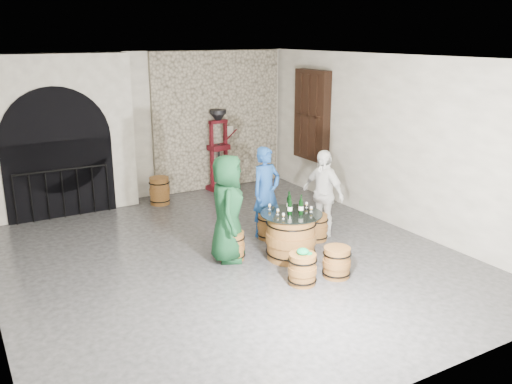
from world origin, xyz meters
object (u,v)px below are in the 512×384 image
person_white (323,194)px  barrel_table (291,236)px  wine_bottle_left (290,207)px  person_green (227,209)px  wine_bottle_right (289,203)px  side_barrel (160,191)px  barrel_stool_right (316,227)px  barrel_stool_near_left (302,269)px  barrel_stool_left (232,246)px  barrel_stool_near_right (337,262)px  person_blue (266,192)px  corking_press (219,144)px  wine_bottle_center (301,206)px  barrel_stool_far (269,226)px

person_white → barrel_table: bearing=-71.2°
wine_bottle_left → person_green: bearing=149.4°
wine_bottle_right → side_barrel: size_ratio=0.55×
barrel_stool_right → wine_bottle_left: bearing=-150.7°
barrel_stool_near_left → wine_bottle_left: (0.33, 0.84, 0.67)m
barrel_stool_left → barrel_stool_near_right: bearing=-52.4°
barrel_table → person_blue: bearing=80.1°
corking_press → side_barrel: bearing=-177.1°
barrel_stool_left → person_blue: person_blue is taller
side_barrel → wine_bottle_center: bearing=-77.0°
barrel_stool_near_right → barrel_table: bearing=102.1°
barrel_stool_near_right → barrel_stool_right: bearing=65.4°
wine_bottle_left → side_barrel: 4.04m
side_barrel → barrel_stool_near_right: bearing=-78.1°
barrel_stool_near_left → barrel_stool_left: bearing=109.8°
barrel_table → person_green: bearing=153.2°
barrel_stool_right → wine_bottle_left: 1.24m
wine_bottle_center → barrel_stool_near_left: bearing=-122.5°
person_white → corking_press: corking_press is taller
barrel_stool_left → barrel_stool_far: size_ratio=1.00×
barrel_stool_far → wine_bottle_center: 1.26m
barrel_stool_right → wine_bottle_right: size_ratio=1.45×
wine_bottle_left → barrel_stool_right: bearing=29.3°
barrel_stool_right → person_white: 0.62m
person_green → wine_bottle_right: 1.01m
barrel_stool_right → wine_bottle_right: (-0.80, -0.32, 0.67)m
person_white → wine_bottle_right: 1.11m
person_green → barrel_table: bearing=-90.1°
person_white → barrel_stool_far: bearing=-122.2°
wine_bottle_left → corking_press: size_ratio=0.17×
wine_bottle_left → corking_press: 4.40m
barrel_table → barrel_stool_near_left: (-0.39, -0.89, -0.15)m
person_green → wine_bottle_left: bearing=-93.9°
barrel_stool_left → side_barrel: bearing=89.2°
corking_press → barrel_stool_near_left: bearing=-113.4°
wine_bottle_left → barrel_stool_far: bearing=77.1°
person_green → side_barrel: size_ratio=2.93×
barrel_stool_far → wine_bottle_left: (-0.23, -0.99, 0.67)m
person_green → person_white: 1.98m
barrel_stool_right → barrel_stool_near_left: size_ratio=1.00×
barrel_stool_far → barrel_table: bearing=-99.9°
side_barrel → corking_press: bearing=13.3°
barrel_table → barrel_stool_right: 0.98m
person_blue → wine_bottle_right: 0.98m
barrel_stool_far → barrel_stool_right: size_ratio=1.00×
person_white → side_barrel: (-1.88, 3.30, -0.50)m
barrel_stool_far → person_green: person_green is taller
wine_bottle_center → corking_press: corking_press is taller
barrel_table → corking_press: corking_press is taller
barrel_stool_right → side_barrel: side_barrel is taller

